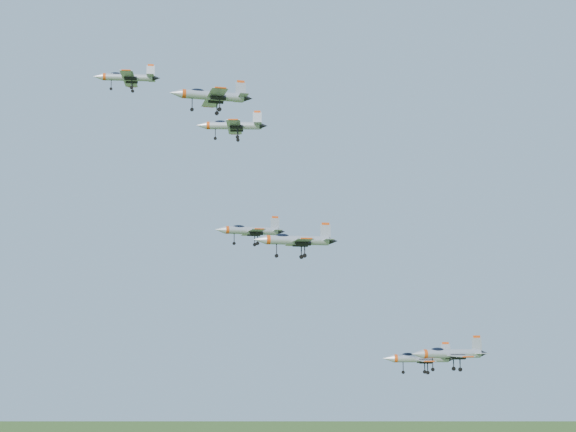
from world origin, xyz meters
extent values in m
cylinder|color=#A1A5AD|center=(-13.71, 13.79, 160.01)|extent=(7.95, 2.72, 1.14)
cone|color=#A1A5AD|center=(-18.34, 14.75, 160.01)|extent=(1.77, 1.43, 1.14)
cone|color=black|center=(-9.25, 12.87, 160.01)|extent=(1.40, 1.20, 0.97)
ellipsoid|color=black|center=(-15.59, 14.18, 160.44)|extent=(2.05, 1.19, 0.72)
cube|color=#A1A5AD|center=(-14.03, 11.36, 159.80)|extent=(2.76, 4.18, 0.12)
cube|color=#A1A5AD|center=(-13.04, 16.16, 159.80)|extent=(2.76, 4.18, 0.12)
cube|color=#A1A5AD|center=(-10.19, 13.06, 161.20)|extent=(1.31, 0.37, 1.84)
cube|color=#C9400E|center=(-10.19, 13.06, 162.16)|extent=(0.97, 0.32, 0.31)
cylinder|color=#A1A5AD|center=(0.61, 0.07, 149.78)|extent=(7.86, 3.15, 1.13)
cone|color=#A1A5AD|center=(-3.93, 1.31, 149.78)|extent=(1.81, 1.50, 1.13)
cone|color=black|center=(4.98, -1.12, 149.78)|extent=(1.43, 1.25, 0.96)
ellipsoid|color=black|center=(-1.24, 0.58, 150.21)|extent=(2.06, 1.29, 0.72)
cube|color=#A1A5AD|center=(0.14, -2.33, 149.56)|extent=(2.94, 4.23, 0.12)
cube|color=#A1A5AD|center=(1.42, 2.38, 149.56)|extent=(2.94, 4.23, 0.12)
cube|color=#A1A5AD|center=(4.06, -0.87, 150.96)|extent=(1.29, 0.44, 1.83)
cube|color=#C9400E|center=(4.06, -0.87, 151.92)|extent=(0.96, 0.37, 0.30)
cylinder|color=#A1A5AD|center=(-6.22, -18.78, 148.50)|extent=(7.69, 1.33, 1.11)
cone|color=#A1A5AD|center=(-10.81, -18.65, 148.50)|extent=(1.56, 1.15, 1.11)
cone|color=black|center=(-1.79, -18.91, 148.50)|extent=(1.22, 0.97, 0.94)
ellipsoid|color=black|center=(-8.09, -18.73, 148.92)|extent=(1.89, 0.85, 0.70)
cube|color=#A1A5AD|center=(-6.11, -21.17, 148.29)|extent=(2.06, 3.80, 0.12)
cube|color=#A1A5AD|center=(-5.98, -16.40, 148.29)|extent=(2.06, 3.80, 0.12)
cube|color=#A1A5AD|center=(-2.73, -18.88, 149.65)|extent=(1.28, 0.14, 1.79)
cube|color=#C9400E|center=(-2.73, -18.88, 150.59)|extent=(0.94, 0.15, 0.30)
cylinder|color=#A1A5AD|center=(5.15, 6.51, 134.97)|extent=(8.26, 1.42, 1.19)
cone|color=#A1A5AD|center=(0.21, 6.65, 134.97)|extent=(1.68, 1.24, 1.19)
cone|color=black|center=(9.90, 6.38, 134.97)|extent=(1.31, 1.05, 1.01)
ellipsoid|color=black|center=(3.14, 6.57, 135.42)|extent=(2.03, 0.91, 0.75)
cube|color=#A1A5AD|center=(5.26, 3.95, 134.74)|extent=(2.22, 4.08, 0.13)
cube|color=#A1A5AD|center=(5.40, 9.06, 134.74)|extent=(2.22, 4.08, 0.13)
cube|color=#A1A5AD|center=(8.89, 6.40, 136.21)|extent=(1.37, 0.15, 1.92)
cube|color=#C9400E|center=(8.89, 6.40, 137.21)|extent=(1.01, 0.16, 0.32)
cylinder|color=#A1A5AD|center=(7.53, -9.66, 131.93)|extent=(8.74, 2.11, 1.25)
cone|color=#A1A5AD|center=(2.36, -9.14, 131.93)|extent=(1.85, 1.42, 1.25)
cone|color=black|center=(12.51, -10.16, 131.93)|extent=(1.45, 1.19, 1.06)
ellipsoid|color=black|center=(5.42, -9.45, 132.40)|extent=(2.20, 1.11, 0.79)
cube|color=#A1A5AD|center=(7.45, -12.36, 131.69)|extent=(2.62, 4.43, 0.13)
cube|color=#A1A5AD|center=(7.99, -7.00, 131.69)|extent=(2.62, 4.43, 0.13)
cube|color=#A1A5AD|center=(11.45, -10.06, 133.23)|extent=(1.45, 0.26, 2.02)
cube|color=#C9400E|center=(11.45, -10.06, 134.29)|extent=(1.07, 0.24, 0.34)
cylinder|color=#A1A5AD|center=(36.79, 2.34, 115.99)|extent=(9.76, 1.95, 1.40)
cone|color=#A1A5AD|center=(30.98, 2.68, 115.99)|extent=(2.02, 1.51, 1.40)
cone|color=black|center=(42.38, 2.02, 115.99)|extent=(1.57, 1.28, 1.19)
ellipsoid|color=black|center=(34.42, 2.48, 116.52)|extent=(2.42, 1.14, 0.89)
cube|color=#A1A5AD|center=(36.83, -0.68, 115.72)|extent=(2.75, 4.88, 0.15)
cube|color=#A1A5AD|center=(37.18, 5.34, 115.72)|extent=(2.75, 4.88, 0.15)
cube|color=#A1A5AD|center=(41.20, 2.09, 117.44)|extent=(1.62, 0.22, 2.26)
cube|color=#C9400E|center=(41.20, 2.09, 118.63)|extent=(1.19, 0.22, 0.38)
cylinder|color=#A1A5AD|center=(33.98, 7.43, 115.09)|extent=(9.01, 3.38, 1.29)
cone|color=#A1A5AD|center=(28.76, 8.70, 115.09)|extent=(2.05, 1.68, 1.29)
cone|color=black|center=(39.01, 6.21, 115.09)|extent=(1.61, 1.40, 1.10)
ellipsoid|color=black|center=(31.85, 7.95, 115.57)|extent=(2.35, 1.42, 0.82)
cube|color=#A1A5AD|center=(33.52, 4.68, 114.84)|extent=(3.26, 4.80, 0.14)
cube|color=#A1A5AD|center=(34.83, 10.09, 114.84)|extent=(3.26, 4.80, 0.14)
cube|color=#A1A5AD|center=(37.95, 6.47, 116.43)|extent=(1.48, 0.47, 2.09)
cube|color=#C9400E|center=(37.95, 6.47, 117.52)|extent=(1.10, 0.39, 0.35)
camera|label=1|loc=(-24.86, -113.14, 120.65)|focal=50.00mm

